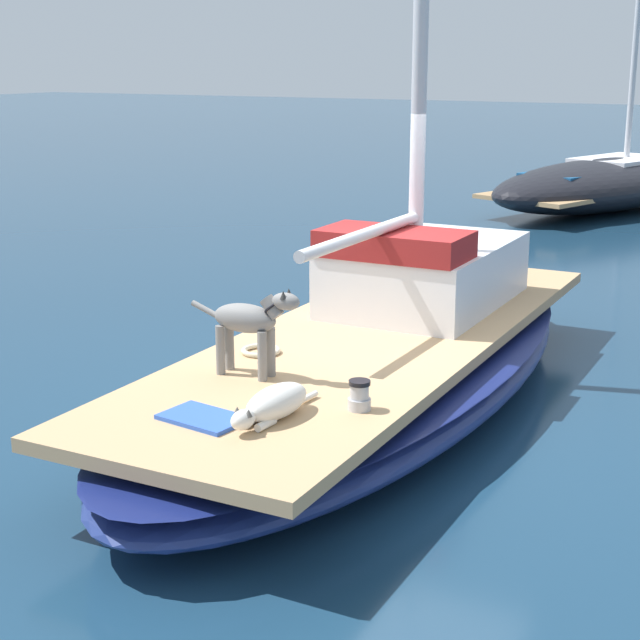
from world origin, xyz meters
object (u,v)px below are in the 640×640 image
sailboat_main (374,368)px  moored_boat_far_astern (606,182)px  dog_white (273,404)px  deck_towel (203,418)px  deck_winch (359,396)px  dog_grey (250,322)px  coiled_rope (261,351)px

sailboat_main → moored_boat_far_astern: bearing=94.0°
sailboat_main → dog_white: dog_white is taller
dog_white → deck_towel: (-0.40, -0.24, -0.09)m
deck_winch → moored_boat_far_astern: bearing=96.4°
dog_white → dog_grey: bearing=131.4°
coiled_rope → deck_towel: (0.47, -1.48, -0.01)m
dog_grey → sailboat_main: bearing=78.8°
sailboat_main → dog_grey: 1.73m
sailboat_main → deck_towel: bearing=-91.7°
sailboat_main → coiled_rope: 1.19m
dog_grey → deck_towel: (0.23, -0.95, -0.41)m
sailboat_main → deck_winch: (0.75, -1.81, 0.42)m
dog_grey → moored_boat_far_astern: 14.36m
sailboat_main → dog_white: 2.31m
dog_white → sailboat_main: bearing=98.2°
sailboat_main → dog_grey: bearing=-101.2°
coiled_rope → moored_boat_far_astern: bearing=91.4°
dog_grey → deck_towel: dog_grey is taller
dog_grey → dog_white: size_ratio=0.98×
sailboat_main → dog_white: size_ratio=7.63×
moored_boat_far_astern → deck_winch: bearing=-83.6°
sailboat_main → dog_white: (0.32, -2.24, 0.43)m
dog_white → deck_winch: dog_white is taller
coiled_rope → sailboat_main: bearing=61.4°
dog_grey → dog_white: dog_grey is taller
sailboat_main → coiled_rope: (-0.55, -1.00, 0.35)m
deck_winch → sailboat_main: bearing=112.4°
dog_grey → deck_winch: 1.13m
dog_grey → moored_boat_far_astern: size_ratio=0.13×
dog_grey → coiled_rope: (-0.24, 0.53, -0.40)m
deck_winch → moored_boat_far_astern: 14.71m
deck_towel → moored_boat_far_astern: moored_boat_far_astern is taller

